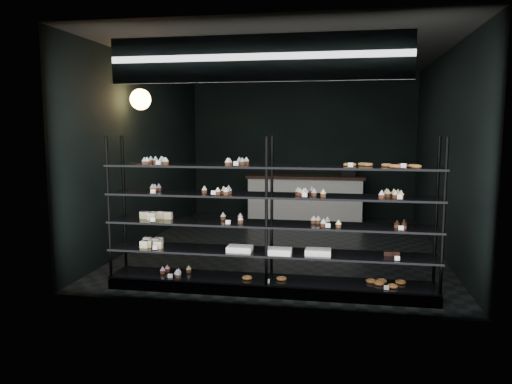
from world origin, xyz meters
TOP-DOWN VIEW (x-y plane):
  - room at (0.00, 0.00)m, footprint 5.01×6.01m
  - display_shelf at (0.05, -2.45)m, footprint 4.00×0.50m
  - signage at (0.00, -2.93)m, footprint 3.30×0.05m
  - pendant_lamp at (-2.20, -0.87)m, footprint 0.32×0.32m
  - service_counter at (0.14, 2.50)m, footprint 2.54×0.65m

SIDE VIEW (x-z plane):
  - service_counter at x=0.14m, z-range -0.11..1.12m
  - display_shelf at x=0.05m, z-range -0.33..1.58m
  - room at x=0.00m, z-range 0.00..3.20m
  - pendant_lamp at x=-2.20m, z-range 2.01..2.90m
  - signage at x=0.00m, z-range 2.50..3.00m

